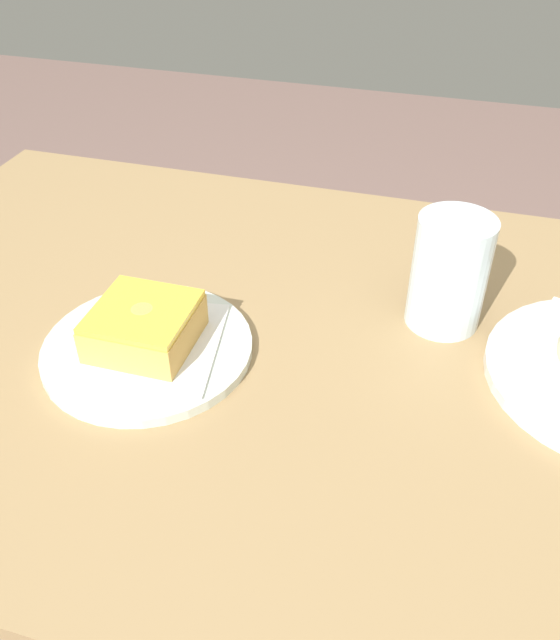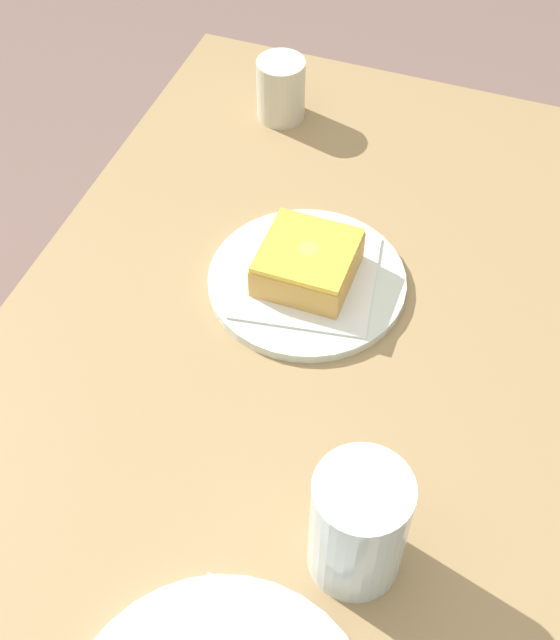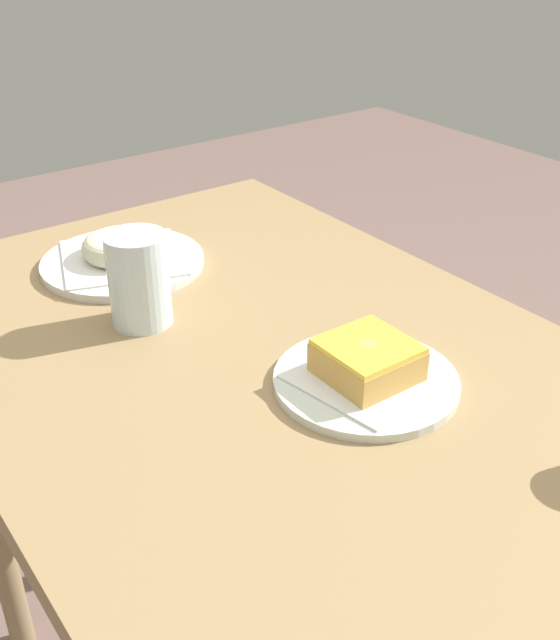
{
  "view_description": "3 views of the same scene",
  "coord_description": "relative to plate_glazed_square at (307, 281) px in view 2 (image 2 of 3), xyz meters",
  "views": [
    {
      "loc": [
        -0.14,
        0.5,
        1.2
      ],
      "look_at": [
        -0.01,
        0.03,
        0.81
      ],
      "focal_mm": 37.61,
      "sensor_mm": 36.0,
      "label": 1
    },
    {
      "loc": [
        -0.45,
        -0.12,
        1.43
      ],
      "look_at": [
        0.04,
        0.06,
        0.8
      ],
      "focal_mm": 48.45,
      "sensor_mm": 36.0,
      "label": 2
    },
    {
      "loc": [
        0.63,
        -0.43,
        1.25
      ],
      "look_at": [
        -0.01,
        0.03,
        0.8
      ],
      "focal_mm": 42.84,
      "sensor_mm": 36.0,
      "label": 3
    }
  ],
  "objects": [
    {
      "name": "plate_glazed_square",
      "position": [
        0.0,
        0.0,
        0.0
      ],
      "size": [
        0.21,
        0.21,
        0.01
      ],
      "primitive_type": "cylinder",
      "color": "silver",
      "rests_on": "table"
    },
    {
      "name": "donut_glazed_square",
      "position": [
        -0.0,
        -0.0,
        0.03
      ],
      "size": [
        0.09,
        0.09,
        0.04
      ],
      "color": "gold",
      "rests_on": "napkin_glazed_square"
    },
    {
      "name": "water_glass",
      "position": [
        -0.27,
        -0.13,
        0.05
      ],
      "size": [
        0.08,
        0.08,
        0.12
      ],
      "primitive_type": "cylinder",
      "color": "silver",
      "rests_on": "table"
    },
    {
      "name": "table",
      "position": [
        -0.12,
        -0.05,
        -0.09
      ],
      "size": [
        1.03,
        0.68,
        0.77
      ],
      "color": "#997A50",
      "rests_on": "ground_plane"
    },
    {
      "name": "sugar_jar",
      "position": [
        0.26,
        0.12,
        0.03
      ],
      "size": [
        0.06,
        0.06,
        0.08
      ],
      "primitive_type": "cylinder",
      "color": "beige",
      "rests_on": "table"
    },
    {
      "name": "napkin_glazed_square",
      "position": [
        0.0,
        -0.0,
        0.01
      ],
      "size": [
        0.16,
        0.16,
        0.0
      ],
      "primitive_type": "cube",
      "rotation": [
        0.0,
        0.0,
        0.16
      ],
      "color": "white",
      "rests_on": "plate_glazed_square"
    }
  ]
}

